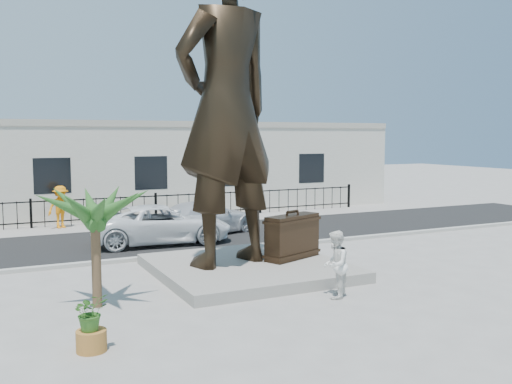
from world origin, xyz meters
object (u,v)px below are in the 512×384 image
(tourist, at_px, (335,264))
(statue, at_px, (226,107))
(car_white, at_px, (161,224))
(suitcase, at_px, (292,237))

(tourist, bearing_deg, statue, -111.85)
(tourist, distance_m, car_white, 8.94)
(suitcase, bearing_deg, statue, 153.29)
(suitcase, height_order, car_white, suitcase)
(tourist, bearing_deg, car_white, -123.38)
(statue, xyz_separation_m, car_white, (-0.34, 5.37, -4.05))
(tourist, xyz_separation_m, car_white, (-1.78, 8.76, -0.11))
(statue, bearing_deg, car_white, -101.59)
(suitcase, distance_m, car_white, 6.05)
(car_white, bearing_deg, statue, -171.13)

